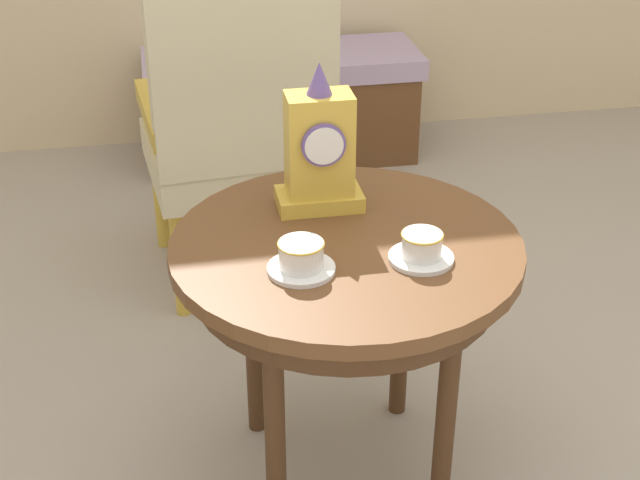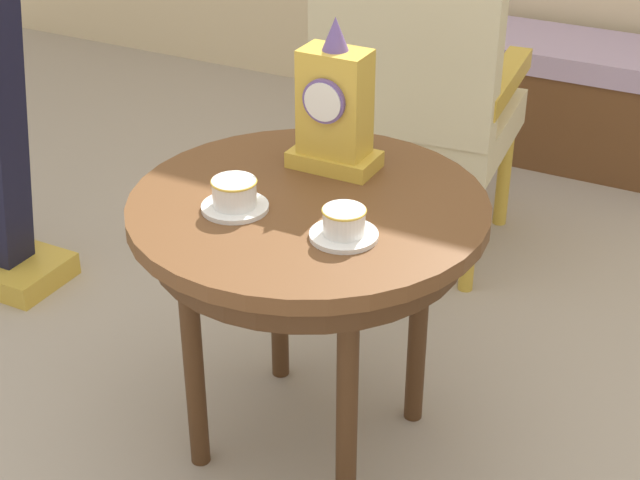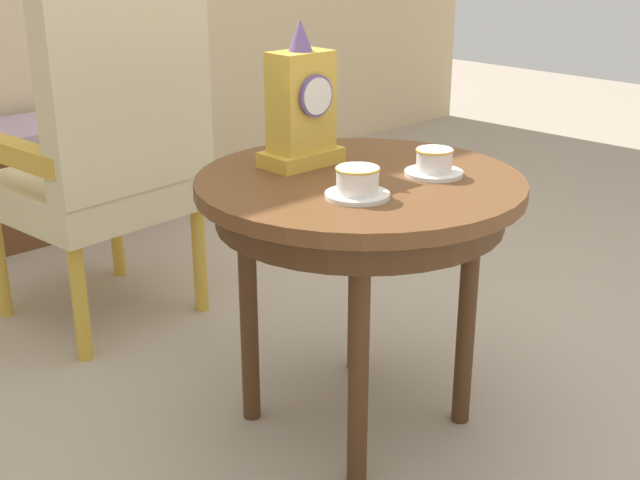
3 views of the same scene
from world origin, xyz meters
The scene contains 7 objects.
ground_plane centered at (0.00, 0.00, 0.00)m, with size 10.00×10.00×0.00m, color tan.
side_table centered at (-0.02, 0.09, 0.56)m, with size 0.75×0.75×0.63m.
teacup_left centered at (-0.13, -0.01, 0.66)m, with size 0.14×0.14×0.07m.
teacup_right centered at (0.12, -0.01, 0.66)m, with size 0.13×0.13×0.06m.
mantel_clock centered at (-0.04, 0.26, 0.77)m, with size 0.19×0.11×0.34m.
armchair centered at (-0.15, 0.98, 0.59)m, with size 0.59×0.58×1.14m.
window_bench centered at (0.12, 1.95, 0.22)m, with size 1.10×0.40×0.44m.
Camera 3 is at (-1.33, -1.18, 1.16)m, focal length 47.10 mm.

